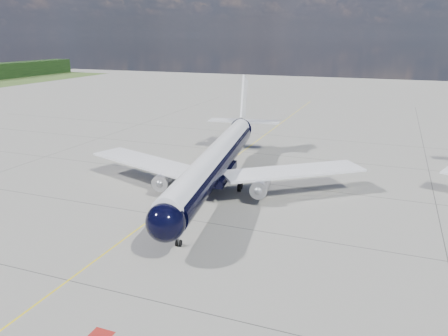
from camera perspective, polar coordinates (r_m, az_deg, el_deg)
The scene contains 3 objects.
ground at distance 67.73m, azimuth -0.37°, elevation 0.09°, with size 320.00×320.00×0.00m, color gray.
taxiway_centerline at distance 63.31m, azimuth -2.02°, elevation -1.13°, with size 0.16×160.00×0.01m, color yellow.
main_airliner at distance 57.02m, azimuth -0.87°, elevation 1.18°, with size 37.59×46.17×13.37m.
Camera 1 is at (23.76, -30.30, 19.65)m, focal length 35.00 mm.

